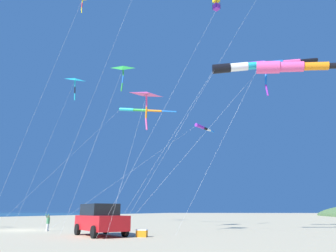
{
  "coord_description": "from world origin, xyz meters",
  "views": [
    {
      "loc": [
        15.93,
        -22.51,
        1.4
      ],
      "look_at": [
        11.24,
        2.03,
        8.37
      ],
      "focal_mm": 32.83,
      "sensor_mm": 36.0,
      "label": 1
    }
  ],
  "objects": [
    {
      "name": "kite_delta_white_trailing",
      "position": [
        -4.53,
        14.37,
        19.35
      ],
      "size": [
        2.58,
        10.92,
        19.91
      ],
      "color": "#1EB7C6",
      "rests_on": "ground_plane"
    },
    {
      "name": "kite_windsock_yellow_midlevel",
      "position": [
        18.04,
        -1.02,
        11.81
      ],
      "size": [
        14.88,
        1.73,
        12.38
      ],
      "color": "black",
      "rests_on": "ground_plane"
    },
    {
      "name": "kite_delta_teal_far_right",
      "position": [
        19.18,
        -0.02,
        12.42
      ],
      "size": [
        11.26,
        4.05,
        13.04
      ],
      "color": "purple",
      "rests_on": "ground_plane"
    },
    {
      "name": "ground_plane",
      "position": [
        0.0,
        0.0,
        0.0
      ],
      "size": [
        600.0,
        600.0,
        0.0
      ],
      "primitive_type": "plane",
      "color": "#C6B58C"
    },
    {
      "name": "parked_car",
      "position": [
        8.28,
        -4.25,
        0.95
      ],
      "size": [
        4.31,
        4.38,
        1.85
      ],
      "color": "red",
      "rests_on": "ground_plane"
    },
    {
      "name": "cooler_box",
      "position": [
        10.99,
        -4.63,
        0.21
      ],
      "size": [
        0.62,
        0.42,
        0.42
      ],
      "color": "orange",
      "rests_on": "ground_plane"
    },
    {
      "name": "kite_delta_black_fish_shape",
      "position": [
        7.24,
        1.37,
        13.8
      ],
      "size": [
        2.26,
        6.6,
        14.33
      ],
      "color": "green",
      "rests_on": "ground_plane"
    },
    {
      "name": "kite_windsock_orange_high_right",
      "position": [
        5.9,
        11.32,
        13.18
      ],
      "size": [
        14.82,
        9.4,
        13.7
      ],
      "color": "#1EB7C6",
      "rests_on": "ground_plane"
    },
    {
      "name": "person_child_grey_jacket",
      "position": [
        2.56,
        -0.54,
        0.67
      ],
      "size": [
        0.29,
        0.37,
        1.22
      ],
      "color": "silver",
      "rests_on": "ground_plane"
    },
    {
      "name": "kite_windsock_blue_topmost",
      "position": [
        20.49,
        -2.23,
        10.91
      ],
      "size": [
        11.81,
        1.13,
        11.54
      ],
      "color": "#EF4C93",
      "rests_on": "ground_plane"
    },
    {
      "name": "kite_delta_checkered_midright",
      "position": [
        10.43,
        -2.11,
        9.66
      ],
      "size": [
        2.26,
        5.78,
        10.03
      ],
      "color": "#EF4C93",
      "rests_on": "ground_plane"
    },
    {
      "name": "kite_box_long_streamer_left",
      "position": [
        15.75,
        0.12,
        18.38
      ],
      "size": [
        7.13,
        6.92,
        19.04
      ],
      "color": "yellow",
      "rests_on": "ground_plane"
    },
    {
      "name": "kite_windsock_long_streamer_right",
      "position": [
        13.55,
        9.78,
        10.19
      ],
      "size": [
        12.07,
        12.48,
        10.46
      ],
      "color": "purple",
      "rests_on": "ground_plane"
    }
  ]
}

